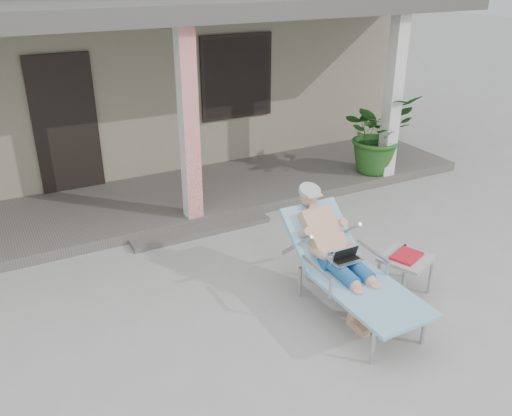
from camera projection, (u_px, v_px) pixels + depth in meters
ground at (266, 300)px, 6.09m from camera, size 60.00×60.00×0.00m
house at (107, 61)px, 10.61m from camera, size 10.40×5.40×3.30m
porch_deck at (173, 199)px, 8.46m from camera, size 10.00×2.00×0.15m
porch_overhang at (162, 16)px, 7.29m from camera, size 10.00×2.30×2.85m
porch_step at (202, 230)px, 7.56m from camera, size 2.00×0.30×0.07m
lounger at (344, 242)px, 5.69m from camera, size 0.73×1.95×1.26m
side_table at (406, 260)px, 6.13m from camera, size 0.66×0.66×0.46m
potted_palm at (377, 133)px, 9.12m from camera, size 1.29×1.15×1.33m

